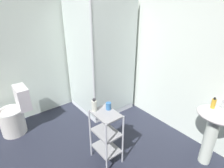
{
  "coord_description": "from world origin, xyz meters",
  "views": [
    {
      "loc": [
        1.42,
        -0.6,
        2.0
      ],
      "look_at": [
        -0.46,
        0.89,
        0.89
      ],
      "focal_mm": 29.54,
      "sensor_mm": 36.0,
      "label": 1
    }
  ],
  "objects": [
    {
      "name": "pedestal_sink",
      "position": [
        0.75,
        1.52,
        0.58
      ],
      "size": [
        0.46,
        0.37,
        0.81
      ],
      "color": "white",
      "rests_on": "ground_plane"
    },
    {
      "name": "toilet",
      "position": [
        -1.48,
        -0.29,
        0.31
      ],
      "size": [
        0.37,
        0.49,
        0.76
      ],
      "color": "white",
      "rests_on": "ground_plane"
    },
    {
      "name": "lotion_bottle_white",
      "position": [
        -0.24,
        0.43,
        0.81
      ],
      "size": [
        0.07,
        0.07,
        0.17
      ],
      "color": "silver",
      "rests_on": "storage_cart"
    },
    {
      "name": "shower_stall",
      "position": [
        -1.21,
        1.18,
        0.46
      ],
      "size": [
        0.92,
        0.92,
        2.0
      ],
      "color": "white",
      "rests_on": "ground_plane"
    },
    {
      "name": "wall_back",
      "position": [
        0.01,
        1.85,
        1.25
      ],
      "size": [
        4.2,
        0.14,
        2.5
      ],
      "color": "white",
      "rests_on": "ground_plane"
    },
    {
      "name": "hand_soap_bottle",
      "position": [
        0.68,
        1.53,
        0.87
      ],
      "size": [
        0.05,
        0.05,
        0.14
      ],
      "color": "gold",
      "rests_on": "pedestal_sink"
    },
    {
      "name": "rinse_cup",
      "position": [
        -0.15,
        0.59,
        0.79
      ],
      "size": [
        0.07,
        0.07,
        0.09
      ],
      "primitive_type": "cylinder",
      "color": "#3870B2",
      "rests_on": "storage_cart"
    },
    {
      "name": "storage_cart",
      "position": [
        -0.1,
        0.51,
        0.44
      ],
      "size": [
        0.38,
        0.28,
        0.74
      ],
      "color": "silver",
      "rests_on": "ground_plane"
    },
    {
      "name": "sink_faucet",
      "position": [
        0.75,
        1.64,
        0.86
      ],
      "size": [
        0.03,
        0.03,
        0.1
      ],
      "primitive_type": "cylinder",
      "color": "silver",
      "rests_on": "pedestal_sink"
    },
    {
      "name": "wall_left",
      "position": [
        -1.85,
        0.0,
        1.25
      ],
      "size": [
        0.1,
        4.2,
        2.5
      ],
      "primitive_type": "cube",
      "color": "white",
      "rests_on": "ground_plane"
    }
  ]
}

